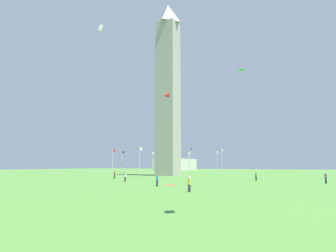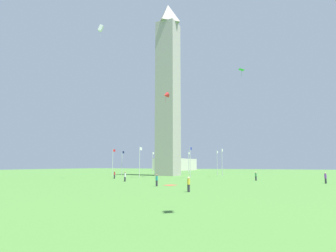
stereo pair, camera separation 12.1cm
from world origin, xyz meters
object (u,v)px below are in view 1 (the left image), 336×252
(person_purple_shirt, at_px, (326,178))
(obelisk_monument, at_px, (168,87))
(flagpole_s, at_px, (140,161))
(kite_green_diamond, at_px, (241,70))
(flagpole_sw, at_px, (190,160))
(distant_building, at_px, (175,165))
(flagpole_n, at_px, (188,162))
(picnic_blanket_near_first_person, at_px, (171,185))
(flagpole_e, at_px, (122,161))
(person_white_shirt, at_px, (125,177))
(flagpole_ne, at_px, (152,162))
(person_yellow_shirt, at_px, (189,184))
(kite_red_delta, at_px, (166,95))
(person_green_shirt, at_px, (256,176))
(flagpole_se, at_px, (113,161))
(person_red_shirt, at_px, (115,175))
(person_teal_shirt, at_px, (157,180))
(flagpole_w, at_px, (222,161))
(kite_white_box, at_px, (101,28))
(flagpole_nw, at_px, (217,161))

(person_purple_shirt, bearing_deg, obelisk_monument, -27.45)
(flagpole_s, distance_m, kite_green_diamond, 31.80)
(flagpole_sw, xyz_separation_m, distant_building, (81.08, 40.04, -0.88))
(flagpole_n, distance_m, picnic_blanket_near_first_person, 52.11)
(person_purple_shirt, height_order, kite_green_diamond, kite_green_diamond)
(flagpole_e, xyz_separation_m, picnic_blanket_near_first_person, (-34.18, -31.74, -3.89))
(flagpole_sw, distance_m, person_white_shirt, 19.36)
(flagpole_ne, bearing_deg, person_yellow_shirt, -147.87)
(flagpole_e, distance_m, kite_red_delta, 27.38)
(flagpole_s, bearing_deg, person_yellow_shirt, -140.55)
(distant_building, bearing_deg, person_green_shirt, -147.44)
(flagpole_se, bearing_deg, distant_building, 13.05)
(person_white_shirt, bearing_deg, flagpole_e, 34.52)
(flagpole_n, distance_m, flagpole_s, 30.05)
(obelisk_monument, bearing_deg, person_red_shirt, 173.03)
(person_teal_shirt, bearing_deg, person_purple_shirt, -51.35)
(obelisk_monument, bearing_deg, kite_green_diamond, -103.40)
(flagpole_sw, height_order, person_purple_shirt, flagpole_sw)
(flagpole_w, bearing_deg, kite_white_box, 144.89)
(flagpole_sw, bearing_deg, kite_white_box, 137.96)
(flagpole_se, xyz_separation_m, flagpole_s, (-4.40, -10.62, 0.00))
(distant_building, bearing_deg, picnic_blanket_near_first_person, -156.21)
(kite_green_diamond, relative_size, distant_building, 0.07)
(person_red_shirt, bearing_deg, flagpole_sw, -68.21)
(flagpole_nw, bearing_deg, person_green_shirt, -150.32)
(picnic_blanket_near_first_person, bearing_deg, kite_green_diamond, -9.62)
(flagpole_nw, bearing_deg, person_yellow_shirt, -166.87)
(flagpole_s, distance_m, person_green_shirt, 26.05)
(flagpole_s, distance_m, person_teal_shirt, 27.37)
(flagpole_ne, distance_m, distant_building, 62.73)
(obelisk_monument, height_order, flagpole_e, obelisk_monument)
(person_red_shirt, bearing_deg, person_purple_shirt, -105.30)
(flagpole_se, distance_m, picnic_blanket_near_first_person, 36.30)
(flagpole_se, bearing_deg, flagpole_ne, -0.00)
(kite_red_delta, bearing_deg, picnic_blanket_near_first_person, -152.52)
(flagpole_n, height_order, person_teal_shirt, flagpole_n)
(kite_green_diamond, bearing_deg, flagpole_sw, 116.18)
(flagpole_s, bearing_deg, kite_white_box, 163.39)
(flagpole_n, height_order, kite_green_diamond, kite_green_diamond)
(flagpole_ne, xyz_separation_m, distant_building, (59.84, 18.80, -0.88))
(flagpole_e, distance_m, flagpole_se, 11.50)
(flagpole_s, relative_size, person_yellow_shirt, 4.30)
(person_teal_shirt, height_order, picnic_blanket_near_first_person, person_teal_shirt)
(flagpole_se, height_order, person_yellow_shirt, flagpole_se)
(person_purple_shirt, relative_size, picnic_blanket_near_first_person, 0.98)
(flagpole_sw, relative_size, kite_white_box, 2.58)
(person_white_shirt, bearing_deg, obelisk_monument, 9.97)
(person_yellow_shirt, distance_m, kite_red_delta, 41.62)
(person_purple_shirt, xyz_separation_m, person_green_shirt, (4.13, 11.39, -0.07))
(flagpole_w, xyz_separation_m, person_red_shirt, (-21.02, 17.59, -3.10))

